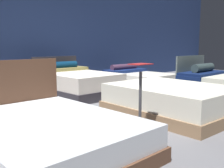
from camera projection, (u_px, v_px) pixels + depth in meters
name	position (u px, v px, depth m)	size (l,w,h in m)	color
ground_plane	(118.00, 104.00, 5.50)	(18.00, 18.00, 0.02)	slate
showroom_back_wall	(40.00, 26.00, 7.50)	(18.00, 0.06, 3.50)	navy
bed_0	(46.00, 135.00, 2.93)	(1.64, 2.13, 1.00)	brown
bed_1	(172.00, 100.00, 4.59)	(1.69, 2.15, 0.51)	#8C6C4D
bed_4	(76.00, 83.00, 6.45)	(1.54, 2.03, 0.91)	#2B282F
bed_5	(138.00, 78.00, 8.13)	(1.57, 1.95, 0.60)	black
price_sign	(140.00, 109.00, 3.48)	(0.28, 0.24, 0.96)	#3F3F44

